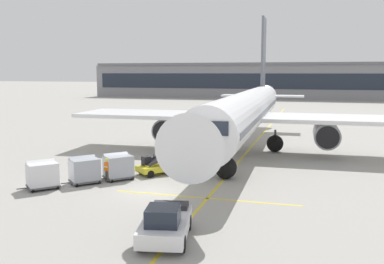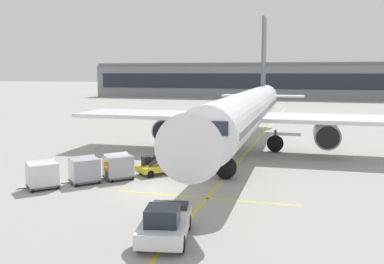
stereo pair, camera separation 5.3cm
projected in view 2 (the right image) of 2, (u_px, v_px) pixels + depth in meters
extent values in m
plane|color=#9E9B93|center=(150.00, 192.00, 28.43)|extent=(600.00, 600.00, 0.00)
cylinder|color=white|center=(245.00, 112.00, 41.31)|extent=(4.67, 34.41, 3.79)
cube|color=slate|center=(245.00, 112.00, 41.31)|extent=(4.67, 33.04, 0.45)
cone|color=white|center=(198.00, 143.00, 23.04)|extent=(3.69, 3.88, 3.60)
cone|color=white|center=(264.00, 97.00, 60.64)|extent=(3.37, 6.14, 3.22)
cube|color=white|center=(160.00, 114.00, 44.43)|extent=(16.48, 7.28, 0.36)
cylinder|color=#93969E|center=(170.00, 129.00, 43.63)|extent=(2.46, 4.52, 2.35)
cylinder|color=black|center=(163.00, 132.00, 41.44)|extent=(2.00, 0.17, 2.00)
cube|color=white|center=(342.00, 119.00, 40.00)|extent=(16.48, 7.28, 0.36)
cylinder|color=#93969E|center=(327.00, 134.00, 39.86)|extent=(2.46, 4.52, 2.35)
cylinder|color=black|center=(328.00, 138.00, 37.67)|extent=(2.00, 0.17, 2.00)
cube|color=slate|center=(264.00, 56.00, 58.41)|extent=(0.39, 4.13, 10.30)
cube|color=white|center=(263.00, 96.00, 58.86)|extent=(11.15, 3.03, 0.20)
cube|color=#1E2633|center=(208.00, 126.00, 25.50)|extent=(2.69, 1.77, 0.83)
cylinder|color=#47474C|center=(226.00, 159.00, 31.79)|extent=(0.22, 0.22, 1.36)
sphere|color=black|center=(226.00, 168.00, 31.89)|extent=(1.67, 1.67, 1.67)
cylinder|color=#47474C|center=(219.00, 135.00, 44.02)|extent=(0.22, 0.22, 1.36)
sphere|color=black|center=(219.00, 141.00, 44.11)|extent=(1.67, 1.67, 1.67)
cylinder|color=#47474C|center=(275.00, 137.00, 42.61)|extent=(0.22, 0.22, 1.36)
sphere|color=black|center=(275.00, 143.00, 42.70)|extent=(1.67, 1.67, 1.67)
cube|color=gold|center=(159.00, 167.00, 33.46)|extent=(3.40, 3.64, 0.44)
cube|color=black|center=(146.00, 161.00, 33.15)|extent=(0.81, 0.82, 0.70)
cylinder|color=#333338|center=(154.00, 159.00, 33.52)|extent=(0.08, 0.08, 0.80)
cube|color=gold|center=(173.00, 152.00, 34.02)|extent=(3.85, 4.40, 1.86)
cube|color=black|center=(173.00, 151.00, 34.01)|extent=(3.66, 4.21, 1.71)
cube|color=#333338|center=(176.00, 152.00, 33.64)|extent=(3.16, 3.81, 1.90)
cube|color=#333338|center=(170.00, 150.00, 34.36)|extent=(3.16, 3.81, 1.90)
cylinder|color=black|center=(177.00, 170.00, 33.55)|extent=(0.51, 0.56, 0.56)
cylinder|color=black|center=(167.00, 167.00, 34.75)|extent=(0.51, 0.56, 0.56)
cylinder|color=black|center=(150.00, 174.00, 32.22)|extent=(0.51, 0.56, 0.56)
cylinder|color=black|center=(141.00, 170.00, 33.42)|extent=(0.51, 0.56, 0.56)
cube|color=#515156|center=(119.00, 176.00, 31.77)|extent=(2.54, 2.55, 0.12)
cylinder|color=#4C4C51|center=(101.00, 179.00, 31.09)|extent=(0.53, 0.56, 0.07)
cube|color=#9EA3AD|center=(118.00, 166.00, 31.66)|extent=(2.39, 2.41, 1.50)
cube|color=#9EA3AD|center=(116.00, 158.00, 31.94)|extent=(1.87, 1.91, 0.74)
cube|color=silver|center=(106.00, 167.00, 31.17)|extent=(1.07, 1.01, 1.38)
sphere|color=black|center=(105.00, 177.00, 31.96)|extent=(0.30, 0.30, 0.30)
sphere|color=black|center=(112.00, 181.00, 30.80)|extent=(0.30, 0.30, 0.30)
sphere|color=black|center=(125.00, 174.00, 32.77)|extent=(0.30, 0.30, 0.30)
sphere|color=black|center=(132.00, 178.00, 31.61)|extent=(0.30, 0.30, 0.30)
cube|color=#515156|center=(85.00, 180.00, 30.62)|extent=(2.54, 2.55, 0.12)
cylinder|color=#4C4C51|center=(66.00, 183.00, 29.93)|extent=(0.53, 0.56, 0.07)
cube|color=#9EA3AD|center=(85.00, 169.00, 30.51)|extent=(2.39, 2.41, 1.50)
cube|color=#9EA3AD|center=(83.00, 161.00, 30.78)|extent=(1.87, 1.91, 0.74)
cube|color=silver|center=(71.00, 171.00, 30.02)|extent=(1.07, 1.01, 1.38)
sphere|color=black|center=(71.00, 181.00, 30.80)|extent=(0.30, 0.30, 0.30)
sphere|color=black|center=(77.00, 185.00, 29.64)|extent=(0.30, 0.30, 0.30)
sphere|color=black|center=(93.00, 178.00, 31.61)|extent=(0.30, 0.30, 0.30)
sphere|color=black|center=(99.00, 182.00, 30.45)|extent=(0.30, 0.30, 0.30)
cube|color=#515156|center=(43.00, 186.00, 29.22)|extent=(2.54, 2.55, 0.12)
cylinder|color=#4C4C51|center=(22.00, 188.00, 28.53)|extent=(0.53, 0.56, 0.07)
cube|color=silver|center=(43.00, 174.00, 29.11)|extent=(2.39, 2.41, 1.50)
cube|color=silver|center=(41.00, 165.00, 29.38)|extent=(1.87, 1.91, 0.74)
cube|color=silver|center=(28.00, 176.00, 28.62)|extent=(1.07, 1.01, 1.38)
sphere|color=black|center=(29.00, 186.00, 29.40)|extent=(0.30, 0.30, 0.30)
sphere|color=black|center=(33.00, 190.00, 28.24)|extent=(0.30, 0.30, 0.30)
sphere|color=black|center=(53.00, 183.00, 30.21)|extent=(0.30, 0.30, 0.30)
sphere|color=black|center=(58.00, 187.00, 29.05)|extent=(0.30, 0.30, 0.30)
cube|color=silver|center=(165.00, 226.00, 20.24)|extent=(2.89, 4.72, 0.70)
cube|color=#1E2633|center=(163.00, 216.00, 19.38)|extent=(1.73, 1.79, 0.80)
cube|color=#28282D|center=(170.00, 205.00, 21.81)|extent=(1.93, 1.29, 0.24)
cylinder|color=black|center=(188.00, 222.00, 21.55)|extent=(0.42, 0.80, 0.76)
cylinder|color=black|center=(151.00, 221.00, 21.71)|extent=(0.42, 0.80, 0.76)
cylinder|color=black|center=(181.00, 244.00, 18.86)|extent=(0.42, 0.80, 0.76)
cylinder|color=black|center=(140.00, 242.00, 19.02)|extent=(0.42, 0.80, 0.76)
cylinder|color=#514C42|center=(108.00, 176.00, 30.85)|extent=(0.15, 0.15, 0.86)
cylinder|color=#514C42|center=(106.00, 176.00, 30.95)|extent=(0.15, 0.15, 0.86)
cube|color=orange|center=(107.00, 167.00, 30.80)|extent=(0.43, 0.34, 0.58)
cube|color=white|center=(106.00, 167.00, 30.69)|extent=(0.33, 0.11, 0.08)
sphere|color=beige|center=(107.00, 161.00, 30.74)|extent=(0.21, 0.21, 0.21)
sphere|color=yellow|center=(107.00, 160.00, 30.73)|extent=(0.23, 0.23, 0.23)
cylinder|color=orange|center=(109.00, 168.00, 30.67)|extent=(0.09, 0.09, 0.56)
cylinder|color=orange|center=(105.00, 167.00, 30.93)|extent=(0.09, 0.09, 0.56)
cylinder|color=black|center=(124.00, 168.00, 33.50)|extent=(0.15, 0.15, 0.86)
cylinder|color=black|center=(126.00, 168.00, 33.45)|extent=(0.15, 0.15, 0.86)
cube|color=yellow|center=(124.00, 159.00, 33.37)|extent=(0.39, 0.25, 0.58)
cube|color=white|center=(125.00, 159.00, 33.49)|extent=(0.34, 0.02, 0.08)
sphere|color=#9E7051|center=(124.00, 154.00, 33.32)|extent=(0.21, 0.21, 0.21)
sphere|color=yellow|center=(124.00, 153.00, 33.31)|extent=(0.23, 0.23, 0.23)
cylinder|color=yellow|center=(122.00, 160.00, 33.44)|extent=(0.09, 0.09, 0.56)
cylinder|color=yellow|center=(127.00, 160.00, 33.32)|extent=(0.09, 0.09, 0.56)
cube|color=black|center=(181.00, 152.00, 42.41)|extent=(0.55, 0.55, 0.05)
cone|color=orange|center=(181.00, 149.00, 42.37)|extent=(0.44, 0.44, 0.58)
cylinder|color=white|center=(181.00, 149.00, 42.36)|extent=(0.24, 0.24, 0.07)
cube|color=black|center=(174.00, 157.00, 40.02)|extent=(0.65, 0.65, 0.05)
cone|color=orange|center=(174.00, 153.00, 39.97)|extent=(0.52, 0.52, 0.68)
cylinder|color=white|center=(174.00, 153.00, 39.96)|extent=(0.29, 0.29, 0.08)
cube|color=black|center=(180.00, 148.00, 44.75)|extent=(0.70, 0.70, 0.05)
cone|color=orange|center=(180.00, 144.00, 44.70)|extent=(0.56, 0.56, 0.74)
cylinder|color=white|center=(180.00, 144.00, 44.70)|extent=(0.31, 0.31, 0.09)
cube|color=yellow|center=(246.00, 154.00, 41.83)|extent=(0.20, 110.00, 0.01)
cube|color=yellow|center=(205.00, 198.00, 27.02)|extent=(12.00, 0.20, 0.01)
cube|color=gray|center=(315.00, 82.00, 129.85)|extent=(136.49, 17.26, 10.00)
cube|color=#1E2633|center=(315.00, 82.00, 121.55)|extent=(132.39, 0.10, 4.50)
cube|color=slate|center=(316.00, 64.00, 127.48)|extent=(135.12, 14.67, 0.70)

